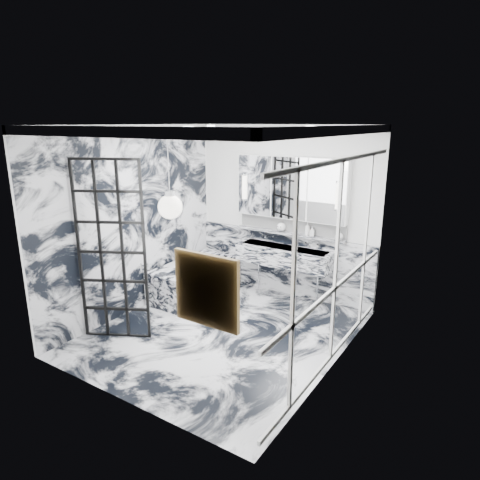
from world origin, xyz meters
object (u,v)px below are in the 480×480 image
Objects in this scene: crittall_door at (112,252)px; mirror_cabinet at (291,188)px; bathtub at (196,279)px; trough_sink at (284,256)px.

mirror_cabinet is at bearing 35.50° from crittall_door.
mirror_cabinet reaches higher than bathtub.
crittall_door is at bearing -116.83° from mirror_cabinet.
crittall_door is 1.26× the size of mirror_cabinet.
bathtub is (-1.33, -0.66, -0.45)m from trough_sink.
trough_sink is 1.55m from bathtub.
crittall_door is 2.77m from trough_sink.
mirror_cabinet is at bearing 90.00° from trough_sink.
mirror_cabinet is at bearing 32.06° from bathtub.
trough_sink is 1.10m from mirror_cabinet.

